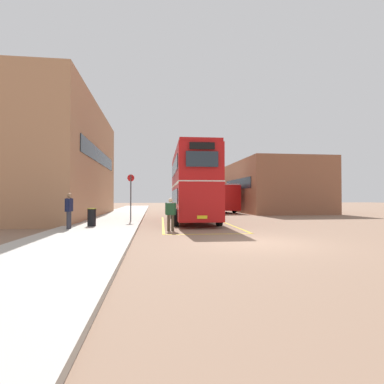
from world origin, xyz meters
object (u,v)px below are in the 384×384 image
(pedestrian_boarding, at_px, (171,212))
(pedestrian_waiting_near, at_px, (69,208))
(double_decker_bus, at_px, (192,184))
(litter_bin, at_px, (92,217))
(bus_stop_sign, at_px, (131,193))
(single_deck_bus, at_px, (214,197))

(pedestrian_boarding, height_order, pedestrian_waiting_near, pedestrian_waiting_near)
(double_decker_bus, height_order, litter_bin, double_decker_bus)
(double_decker_bus, relative_size, pedestrian_boarding, 6.14)
(pedestrian_boarding, height_order, bus_stop_sign, bus_stop_sign)
(double_decker_bus, bearing_deg, pedestrian_boarding, -108.35)
(pedestrian_boarding, distance_m, litter_bin, 4.30)
(pedestrian_waiting_near, bearing_deg, pedestrian_boarding, -2.33)
(double_decker_bus, relative_size, litter_bin, 10.54)
(single_deck_bus, xyz_separation_m, litter_bin, (-10.09, -17.80, -1.03))
(pedestrian_boarding, distance_m, pedestrian_waiting_near, 4.82)
(single_deck_bus, relative_size, litter_bin, 10.14)
(litter_bin, bearing_deg, double_decker_bus, 33.47)
(double_decker_bus, distance_m, pedestrian_boarding, 5.82)
(single_deck_bus, xyz_separation_m, pedestrian_waiting_near, (-10.89, -19.09, -0.52))
(single_deck_bus, distance_m, pedestrian_waiting_near, 21.99)
(pedestrian_boarding, relative_size, litter_bin, 1.72)
(double_decker_bus, xyz_separation_m, litter_bin, (-5.78, -3.82, -1.90))
(pedestrian_boarding, xyz_separation_m, pedestrian_waiting_near, (-4.81, 0.20, 0.21))
(single_deck_bus, height_order, pedestrian_waiting_near, single_deck_bus)
(double_decker_bus, height_order, bus_stop_sign, double_decker_bus)
(double_decker_bus, bearing_deg, pedestrian_waiting_near, -142.13)
(bus_stop_sign, bearing_deg, single_deck_bus, 60.26)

